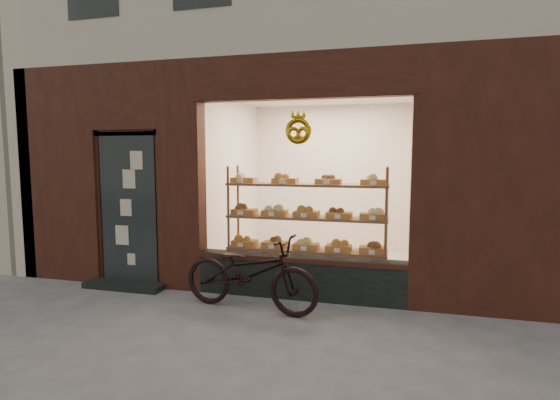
# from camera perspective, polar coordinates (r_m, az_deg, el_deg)

# --- Properties ---
(ground) EXTENTS (90.00, 90.00, 0.00)m
(ground) POSITION_cam_1_polar(r_m,az_deg,el_deg) (4.11, -10.94, -21.07)
(ground) COLOR #535353
(display_shelf) EXTENTS (2.20, 0.45, 1.70)m
(display_shelf) POSITION_cam_1_polar(r_m,az_deg,el_deg) (6.04, 3.45, -3.59)
(display_shelf) COLOR brown
(display_shelf) RESTS_ON ground
(bicycle) EXTENTS (1.81, 0.85, 0.92)m
(bicycle) POSITION_cam_1_polar(r_m,az_deg,el_deg) (5.29, -3.97, -9.44)
(bicycle) COLOR black
(bicycle) RESTS_ON ground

